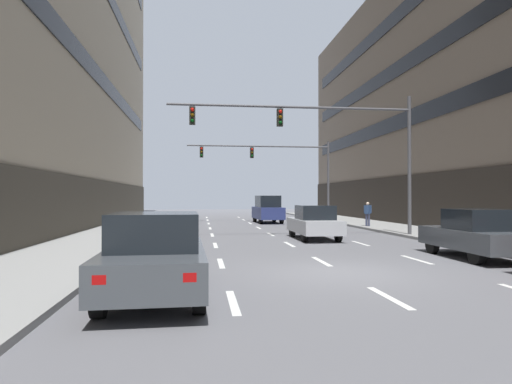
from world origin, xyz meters
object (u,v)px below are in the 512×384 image
at_px(car_driving_0, 268,209).
at_px(traffic_signal_1, 278,162).
at_px(car_driving_2, 155,256).
at_px(car_driving_1, 314,223).
at_px(traffic_signal_0, 327,134).
at_px(pedestrian_1, 368,212).
at_px(car_parked_2, 476,234).

height_order(car_driving_0, traffic_signal_1, traffic_signal_1).
height_order(car_driving_2, traffic_signal_1, traffic_signal_1).
xyz_separation_m(car_driving_1, traffic_signal_0, (0.81, 0.56, 4.25)).
relative_size(traffic_signal_0, pedestrian_1, 7.87).
height_order(car_driving_2, car_parked_2, car_driving_2).
bearing_deg(car_driving_0, car_parked_2, -79.59).
bearing_deg(pedestrian_1, car_parked_2, -96.91).
bearing_deg(traffic_signal_0, car_driving_0, 94.52).
relative_size(car_driving_1, traffic_signal_0, 0.36).
bearing_deg(car_driving_2, traffic_signal_1, 74.96).
bearing_deg(traffic_signal_0, pedestrian_1, 54.58).
relative_size(car_driving_2, pedestrian_1, 2.99).
distance_m(car_driving_0, car_driving_1, 13.32).
bearing_deg(car_driving_1, traffic_signal_0, 34.77).
bearing_deg(car_parked_2, car_driving_0, 100.41).
distance_m(car_driving_2, traffic_signal_1, 27.52).
relative_size(car_driving_1, car_parked_2, 0.99).
distance_m(car_driving_0, car_parked_2, 20.68).
bearing_deg(car_driving_0, traffic_signal_0, -85.48).
distance_m(car_driving_1, car_parked_2, 7.87).
bearing_deg(car_driving_1, pedestrian_1, 52.34).
height_order(traffic_signal_0, pedestrian_1, traffic_signal_0).
xyz_separation_m(traffic_signal_0, traffic_signal_1, (0.07, 14.21, -0.25)).
height_order(car_driving_2, pedestrian_1, car_driving_2).
xyz_separation_m(car_driving_0, pedestrian_1, (5.41, -6.57, -0.03)).
bearing_deg(car_driving_2, car_driving_1, 61.80).
bearing_deg(car_driving_1, car_driving_2, -118.20).
height_order(traffic_signal_1, pedestrian_1, traffic_signal_1).
distance_m(car_parked_2, traffic_signal_1, 22.32).
bearing_deg(car_parked_2, car_driving_2, -155.15).
bearing_deg(traffic_signal_1, car_driving_1, -93.43).
height_order(car_driving_2, traffic_signal_0, traffic_signal_0).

